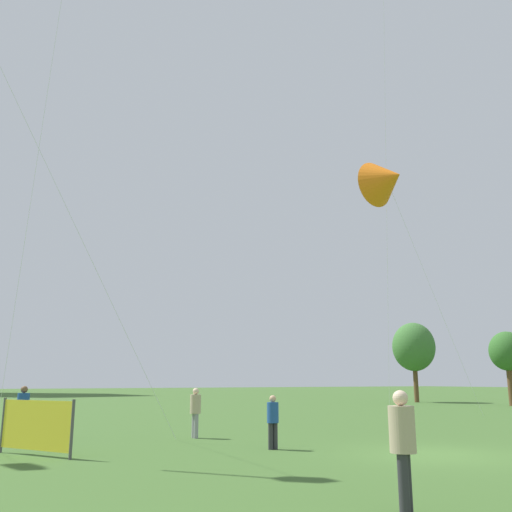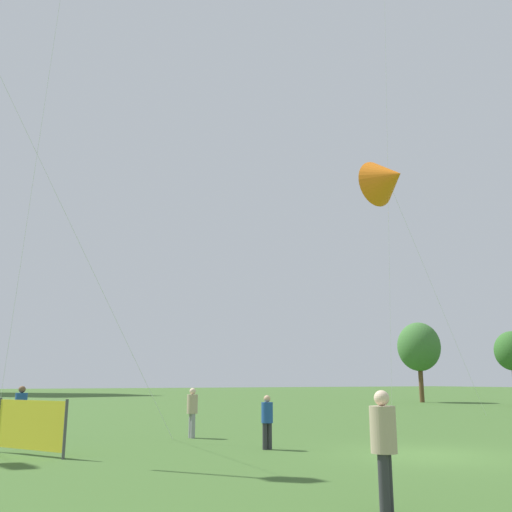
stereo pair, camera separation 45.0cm
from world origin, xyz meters
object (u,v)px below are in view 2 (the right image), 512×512
Objects in this scene: person_standing_3 at (267,418)px; park_tree_0 at (419,347)px; person_standing_0 at (192,409)px; person_standing_2 at (20,409)px; kite_flying_7 at (388,179)px; person_standing_1 at (384,442)px; event_banner at (30,425)px.

person_standing_3 is 0.21× the size of park_tree_0.
person_standing_2 is at bearing 65.79° from person_standing_0.
person_standing_2 is 0.13× the size of kite_flying_7.
kite_flying_7 is 27.10m from park_tree_0.
park_tree_0 is (36.35, 18.85, 4.05)m from person_standing_2.
person_standing_1 reaches higher than person_standing_2.
kite_flying_7 is (11.37, 7.01, 11.80)m from person_standing_3.
kite_flying_7 reaches higher than event_banner.
park_tree_0 is at bearing 43.94° from kite_flying_7.
person_standing_0 is at bearing -132.26° from person_standing_1.
person_standing_0 reaches higher than event_banner.
person_standing_2 is 1.16× the size of person_standing_3.
event_banner is at bearing -12.05° from person_standing_3.
person_standing_1 is 8.34m from person_standing_3.
person_standing_0 is 0.23× the size of park_tree_0.
person_standing_1 is 23.41m from kite_flying_7.
kite_flying_7 is at bearing -80.51° from person_standing_0.
person_standing_0 is 0.68× the size of event_banner.
person_standing_0 is 4.23m from person_standing_3.
park_tree_0 is at bearing -59.64° from person_standing_0.
person_standing_0 is at bearing -166.75° from kite_flying_7.
person_standing_2 is at bearing -40.88° from person_standing_3.
person_standing_3 is at bearing -173.34° from person_standing_0.
person_standing_2 is 21.14m from kite_flying_7.
person_standing_2 is 0.71× the size of event_banner.
park_tree_0 reaches higher than person_standing_2.
kite_flying_7 is 5.58× the size of event_banner.
kite_flying_7 is at bearing -144.46° from person_standing_3.
person_standing_3 is 0.11× the size of kite_flying_7.
person_standing_1 is 1.18× the size of person_standing_3.
person_standing_2 is 41.15m from park_tree_0.
person_standing_2 reaches higher than event_banner.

